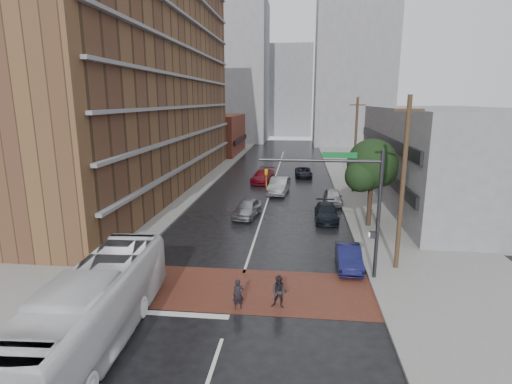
% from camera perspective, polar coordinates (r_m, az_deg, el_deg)
% --- Properties ---
extents(ground, '(160.00, 160.00, 0.00)m').
position_cam_1_polar(ground, '(21.15, -2.75, -14.32)').
color(ground, black).
rests_on(ground, ground).
extents(crosswalk, '(14.00, 5.00, 0.02)m').
position_cam_1_polar(crosswalk, '(21.59, -2.53, -13.70)').
color(crosswalk, brown).
rests_on(crosswalk, ground).
extents(sidewalk_west, '(9.00, 90.00, 0.15)m').
position_cam_1_polar(sidewalk_west, '(46.90, -11.93, 0.90)').
color(sidewalk_west, gray).
rests_on(sidewalk_west, ground).
extents(sidewalk_east, '(9.00, 90.00, 0.15)m').
position_cam_1_polar(sidewalk_east, '(45.40, 16.86, 0.22)').
color(sidewalk_east, gray).
rests_on(sidewalk_east, ground).
extents(apartment_block, '(10.00, 44.00, 28.00)m').
position_cam_1_polar(apartment_block, '(46.02, -16.30, 17.89)').
color(apartment_block, brown).
rests_on(apartment_block, ground).
extents(storefront_west, '(8.00, 16.00, 7.00)m').
position_cam_1_polar(storefront_west, '(74.34, -5.49, 8.19)').
color(storefront_west, brown).
rests_on(storefront_west, ground).
extents(building_east, '(11.00, 26.00, 9.00)m').
position_cam_1_polar(building_east, '(41.17, 25.39, 4.51)').
color(building_east, gray).
rests_on(building_east, ground).
extents(distant_tower_west, '(18.00, 16.00, 32.00)m').
position_cam_1_polar(distant_tower_west, '(98.23, -3.91, 16.69)').
color(distant_tower_west, gray).
rests_on(distant_tower_west, ground).
extents(distant_tower_east, '(16.00, 14.00, 36.00)m').
position_cam_1_polar(distant_tower_east, '(91.58, 13.78, 17.88)').
color(distant_tower_east, gray).
rests_on(distant_tower_east, ground).
extents(distant_tower_center, '(12.00, 10.00, 24.00)m').
position_cam_1_polar(distant_tower_center, '(113.61, 4.87, 14.16)').
color(distant_tower_center, gray).
rests_on(distant_tower_center, ground).
extents(street_tree, '(4.20, 4.10, 6.90)m').
position_cam_1_polar(street_tree, '(31.47, 16.26, 3.41)').
color(street_tree, '#332319').
rests_on(street_tree, ground).
extents(signal_mast, '(6.50, 0.30, 7.20)m').
position_cam_1_polar(signal_mast, '(21.81, 13.53, -0.54)').
color(signal_mast, '#2D2D33').
rests_on(signal_mast, ground).
extents(utility_pole_near, '(1.60, 0.26, 10.00)m').
position_cam_1_polar(utility_pole_near, '(23.72, 20.23, 1.10)').
color(utility_pole_near, '#473321').
rests_on(utility_pole_near, ground).
extents(utility_pole_far, '(1.60, 0.26, 10.00)m').
position_cam_1_polar(utility_pole_far, '(43.18, 14.00, 6.58)').
color(utility_pole_far, '#473321').
rests_on(utility_pole_far, ground).
extents(transit_bus, '(3.22, 11.44, 3.15)m').
position_cam_1_polar(transit_bus, '(17.80, -22.31, -15.24)').
color(transit_bus, white).
rests_on(transit_bus, ground).
extents(pedestrian_a, '(0.63, 0.53, 1.49)m').
position_cam_1_polar(pedestrian_a, '(19.45, -2.55, -14.45)').
color(pedestrian_a, black).
rests_on(pedestrian_a, ground).
extents(pedestrian_b, '(0.89, 0.75, 1.62)m').
position_cam_1_polar(pedestrian_b, '(19.57, 3.35, -14.06)').
color(pedestrian_b, black).
rests_on(pedestrian_b, ground).
extents(car_travel_a, '(2.44, 4.64, 1.50)m').
position_cam_1_polar(car_travel_a, '(33.88, -1.26, -2.30)').
color(car_travel_a, '#95969B').
rests_on(car_travel_a, ground).
extents(car_travel_b, '(2.35, 5.34, 1.71)m').
position_cam_1_polar(car_travel_b, '(42.24, 3.30, 0.91)').
color(car_travel_b, '#ABAFB3').
rests_on(car_travel_b, ground).
extents(car_travel_c, '(2.88, 5.55, 1.54)m').
position_cam_1_polar(car_travel_c, '(47.96, 1.00, 2.29)').
color(car_travel_c, maroon).
rests_on(car_travel_c, ground).
extents(suv_travel, '(2.30, 4.56, 1.24)m').
position_cam_1_polar(suv_travel, '(51.74, 6.81, 2.83)').
color(suv_travel, black).
rests_on(suv_travel, ground).
extents(car_parked_near, '(1.44, 3.97, 1.30)m').
position_cam_1_polar(car_parked_near, '(24.49, 13.10, -9.05)').
color(car_parked_near, '#121442').
rests_on(car_parked_near, ground).
extents(car_parked_mid, '(1.88, 4.60, 1.33)m').
position_cam_1_polar(car_parked_mid, '(33.39, 10.03, -2.89)').
color(car_parked_mid, black).
rests_on(car_parked_mid, ground).
extents(car_parked_far, '(1.67, 4.11, 1.40)m').
position_cam_1_polar(car_parked_far, '(38.74, 10.93, -0.66)').
color(car_parked_far, '#A9AAB1').
rests_on(car_parked_far, ground).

